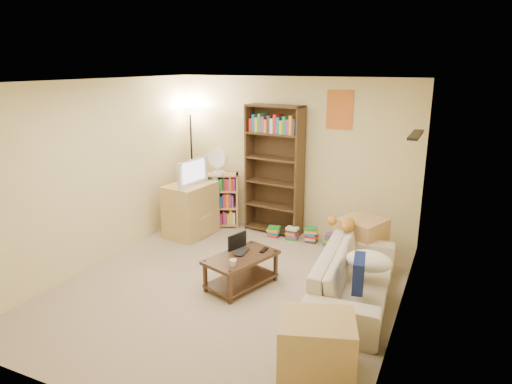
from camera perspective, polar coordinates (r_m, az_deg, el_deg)
room at (r=5.28m, az=-3.57°, el=4.10°), size 4.50×4.54×2.52m
sofa at (r=5.51m, az=12.20°, el=-10.40°), size 2.12×1.07×0.59m
navy_pillow at (r=4.99m, az=12.72°, el=-9.88°), size 0.18×0.40×0.35m
cream_blanket at (r=5.45m, az=13.92°, el=-8.38°), size 0.54×0.39×0.23m
tabby_cat at (r=6.10m, az=11.09°, el=-3.90°), size 0.46×0.19×0.16m
coffee_table at (r=5.73m, az=-1.85°, el=-9.33°), size 0.77×1.03×0.41m
laptop at (r=5.75m, az=-1.41°, el=-7.50°), size 0.34×0.26×0.02m
laptop_screen at (r=5.79m, az=-2.36°, el=-6.14°), size 0.11×0.29×0.20m
mug at (r=5.38m, az=-2.89°, el=-8.84°), size 0.15×0.15×0.08m
tv_remote at (r=5.80m, az=0.99°, el=-7.28°), size 0.05×0.16×0.02m
tv_stand at (r=7.41m, az=-8.14°, el=-2.20°), size 0.65×0.85×0.85m
television at (r=7.24m, az=-8.33°, el=2.52°), size 0.72×0.25×0.40m
tall_bookshelf at (r=7.30m, az=2.27°, el=3.16°), size 0.96×0.41×2.07m
short_bookshelf at (r=7.75m, az=-4.88°, el=-0.98°), size 0.77×0.56×0.92m
desk_fan at (r=7.52m, az=-4.83°, el=3.94°), size 0.33×0.18×0.44m
floor_lamp at (r=7.93m, az=-8.17°, el=7.64°), size 0.34×0.34×1.99m
side_table at (r=6.54m, az=13.03°, el=-5.92°), size 0.72×0.72×0.63m
end_cabinet at (r=4.29m, az=7.53°, el=-18.63°), size 0.80×0.73×0.55m
book_stacks at (r=7.16m, az=7.11°, el=-5.50°), size 1.44×0.20×0.24m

